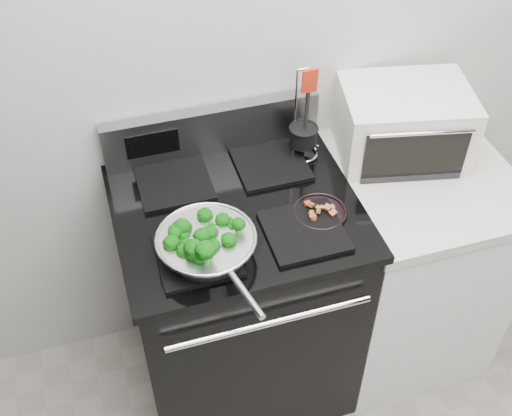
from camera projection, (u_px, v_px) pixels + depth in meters
name	position (u px, v px, depth m)	size (l,w,h in m)	color
back_wall	(294.00, 32.00, 2.09)	(4.00, 0.02, 2.70)	beige
gas_range	(239.00, 296.00, 2.40)	(0.79, 0.69, 1.13)	black
counter	(404.00, 261.00, 2.55)	(0.62, 0.68, 0.92)	white
skillet	(207.00, 244.00, 1.89)	(0.30, 0.47, 0.06)	silver
broccoli_pile	(206.00, 239.00, 1.88)	(0.24, 0.24, 0.08)	black
bacon_plate	(320.00, 210.00, 2.04)	(0.17, 0.17, 0.04)	black
utensil_holder	(303.00, 140.00, 2.23)	(0.11, 0.11, 0.35)	silver
toaster_oven	(403.00, 123.00, 2.24)	(0.50, 0.41, 0.25)	silver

